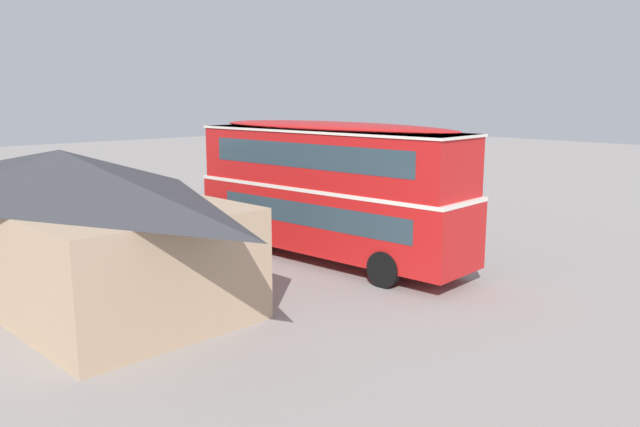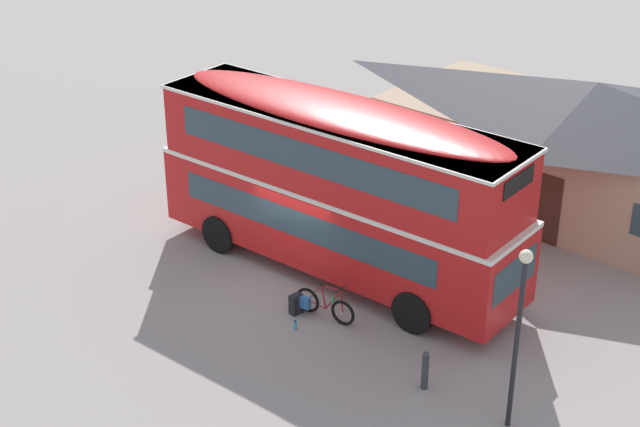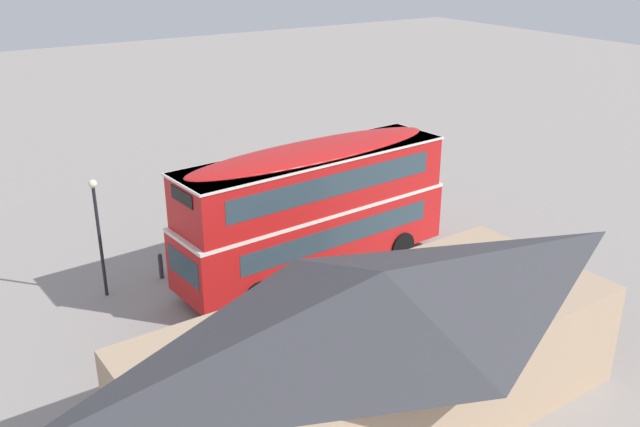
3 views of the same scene
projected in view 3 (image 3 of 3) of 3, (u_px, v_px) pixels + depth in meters
The scene contains 8 objects.
ground_plane at pixel (307, 257), 26.77m from camera, with size 120.00×120.00×0.00m, color gray.
double_decker_bus at pixel (314, 204), 24.67m from camera, with size 10.67×3.40×4.79m.
touring_bicycle at pixel (257, 251), 26.41m from camera, with size 1.72×0.63×1.02m.
backpack_on_ground at pixel (268, 246), 26.99m from camera, with size 0.30×0.35×0.58m.
water_bottle_blue_sports at pixel (250, 249), 27.22m from camera, with size 0.07×0.07×0.25m.
pub_building at pixel (381, 344), 17.27m from camera, with size 13.14×6.05×4.12m.
street_lamp at pixel (98, 225), 22.98m from camera, with size 0.28×0.28×4.21m.
kerb_bollard at pixel (161, 265), 24.97m from camera, with size 0.16×0.16×0.97m.
Camera 3 is at (12.64, 20.63, 11.59)m, focal length 39.01 mm.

